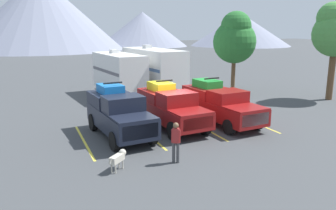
# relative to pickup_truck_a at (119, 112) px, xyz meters

# --- Properties ---
(ground_plane) EXTENTS (240.00, 240.00, 0.00)m
(ground_plane) POSITION_rel_pickup_truck_a_xyz_m (3.06, 0.19, -1.24)
(ground_plane) COLOR #3F4244
(pickup_truck_a) EXTENTS (2.52, 5.42, 2.70)m
(pickup_truck_a) POSITION_rel_pickup_truck_a_xyz_m (0.00, 0.00, 0.00)
(pickup_truck_a) COLOR black
(pickup_truck_a) RESTS_ON ground
(pickup_truck_b) EXTENTS (2.52, 5.44, 2.57)m
(pickup_truck_b) POSITION_rel_pickup_truck_a_xyz_m (3.06, 0.36, -0.05)
(pickup_truck_b) COLOR maroon
(pickup_truck_b) RESTS_ON ground
(pickup_truck_c) EXTENTS (2.58, 5.92, 2.55)m
(pickup_truck_c) POSITION_rel_pickup_truck_a_xyz_m (6.10, 0.22, -0.09)
(pickup_truck_c) COLOR maroon
(pickup_truck_c) RESTS_ON ground
(lot_stripe_a) EXTENTS (0.12, 5.50, 0.01)m
(lot_stripe_a) POSITION_rel_pickup_truck_a_xyz_m (-1.84, -0.26, -1.23)
(lot_stripe_a) COLOR gold
(lot_stripe_a) RESTS_ON ground
(lot_stripe_b) EXTENTS (0.12, 5.50, 0.01)m
(lot_stripe_b) POSITION_rel_pickup_truck_a_xyz_m (1.43, -0.26, -1.23)
(lot_stripe_b) COLOR gold
(lot_stripe_b) RESTS_ON ground
(lot_stripe_c) EXTENTS (0.12, 5.50, 0.01)m
(lot_stripe_c) POSITION_rel_pickup_truck_a_xyz_m (4.70, -0.26, -1.23)
(lot_stripe_c) COLOR gold
(lot_stripe_c) RESTS_ON ground
(lot_stripe_d) EXTENTS (0.12, 5.50, 0.01)m
(lot_stripe_d) POSITION_rel_pickup_truck_a_xyz_m (7.97, -0.26, -1.23)
(lot_stripe_d) COLOR gold
(lot_stripe_d) RESTS_ON ground
(camper_trailer_a) EXTENTS (3.02, 7.71, 3.72)m
(camper_trailer_a) POSITION_rel_pickup_truck_a_xyz_m (2.74, 10.23, 0.73)
(camper_trailer_a) COLOR white
(camper_trailer_a) RESTS_ON ground
(camper_trailer_b) EXTENTS (3.35, 8.88, 4.01)m
(camper_trailer_b) POSITION_rel_pickup_truck_a_xyz_m (5.83, 10.58, 0.87)
(camper_trailer_b) COLOR white
(camper_trailer_b) RESTS_ON ground
(person_a) EXTENTS (0.33, 0.31, 1.72)m
(person_a) POSITION_rel_pickup_truck_a_xyz_m (1.23, -4.43, -0.24)
(person_a) COLOR #3F3F42
(person_a) RESTS_ON ground
(dog) EXTENTS (0.82, 0.76, 0.76)m
(dog) POSITION_rel_pickup_truck_a_xyz_m (-1.13, -4.21, -0.72)
(dog) COLOR beige
(dog) RESTS_ON ground
(tree_a) EXTENTS (3.70, 3.70, 6.86)m
(tree_a) POSITION_rel_pickup_truck_a_xyz_m (12.65, 8.65, 3.35)
(tree_a) COLOR brown
(tree_a) RESTS_ON ground
(tree_b) EXTENTS (3.39, 3.39, 7.37)m
(tree_b) POSITION_rel_pickup_truck_a_xyz_m (17.35, 2.54, 4.00)
(tree_b) COLOR brown
(tree_b) RESTS_ON ground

